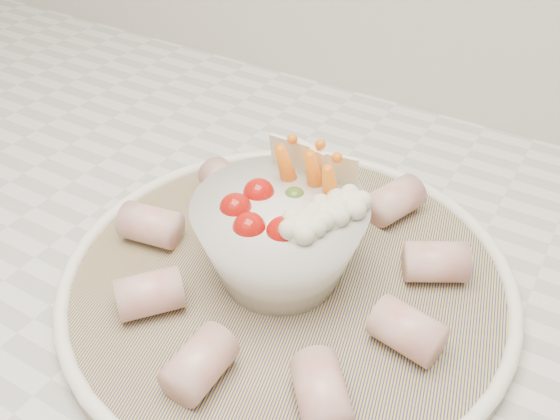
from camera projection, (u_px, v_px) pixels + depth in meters
The scene contains 3 objects.
serving_platter at pixel (288, 279), 0.53m from camera, with size 0.46×0.46×0.02m.
veggie_bowl at pixel (282, 236), 0.50m from camera, with size 0.14×0.14×0.11m.
cured_meat_rolls at pixel (288, 261), 0.51m from camera, with size 0.30×0.30×0.03m.
Camera 1 is at (0.18, 1.07, 1.30)m, focal length 40.00 mm.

